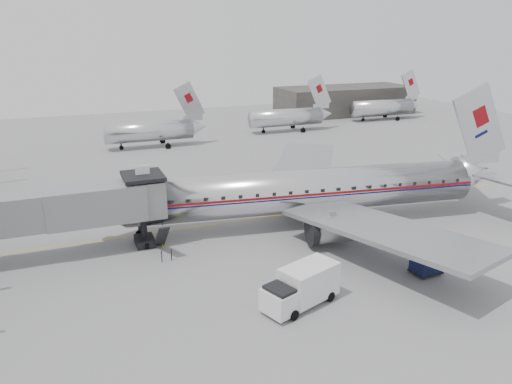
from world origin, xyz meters
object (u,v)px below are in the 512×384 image
baggage_cart_navy (426,263)px  airliner (313,190)px  ramp_worker (164,237)px  service_van (301,286)px

baggage_cart_navy → airliner: bearing=99.3°
baggage_cart_navy → ramp_worker: bearing=139.9°
baggage_cart_navy → ramp_worker: 21.89m
ramp_worker → airliner: bearing=-32.6°
ramp_worker → baggage_cart_navy: bearing=-68.8°
service_van → ramp_worker: (-6.78, 13.23, -0.60)m
airliner → baggage_cart_navy: size_ratio=18.08×
airliner → baggage_cart_navy: bearing=-68.0°
airliner → ramp_worker: (-14.63, -0.18, -2.51)m
service_van → baggage_cart_navy: (11.05, 0.53, -0.51)m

